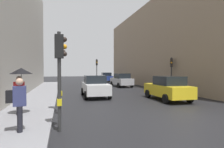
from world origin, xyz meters
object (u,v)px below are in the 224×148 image
object	(u,v)px
traffic_light_near_left	(60,63)
car_white_compact	(95,86)
traffic_light_far_median	(97,67)
pedestrian_with_grey_backpack	(18,101)
traffic_light_near_right	(60,60)
car_blue_van	(106,77)
car_silver_hatchback	(122,80)
traffic_light_mid_street	(171,68)
car_yellow_taxi	(168,88)
pedestrian_with_umbrella	(21,78)

from	to	relation	value
traffic_light_near_left	car_white_compact	xyz separation A→B (m)	(2.70, 8.13, -1.58)
traffic_light_far_median	pedestrian_with_grey_backpack	distance (m)	22.04
traffic_light_near_right	car_blue_van	world-z (taller)	traffic_light_near_right
traffic_light_near_left	traffic_light_far_median	world-z (taller)	traffic_light_far_median
traffic_light_far_median	car_silver_hatchback	distance (m)	5.41
traffic_light_mid_street	car_blue_van	distance (m)	17.90
car_silver_hatchback	car_white_compact	bearing A→B (deg)	-121.27
traffic_light_near_right	pedestrian_with_grey_backpack	world-z (taller)	traffic_light_near_right
car_blue_van	pedestrian_with_grey_backpack	distance (m)	28.77
car_yellow_taxi	pedestrian_with_umbrella	xyz separation A→B (m)	(-9.28, -2.70, 0.96)
car_white_compact	traffic_light_near_right	bearing A→B (deg)	-115.95
pedestrian_with_grey_backpack	car_yellow_taxi	bearing A→B (deg)	30.51
car_yellow_taxi	traffic_light_far_median	bearing A→B (deg)	98.35
traffic_light_near_left	car_blue_van	distance (m)	28.25
traffic_light_near_right	pedestrian_with_grey_backpack	size ratio (longest dim) A/B	2.20
traffic_light_near_right	car_silver_hatchback	bearing A→B (deg)	60.80
traffic_light_near_left	pedestrian_with_grey_backpack	world-z (taller)	traffic_light_near_left
traffic_light_far_median	car_blue_van	bearing A→B (deg)	64.37
car_yellow_taxi	car_silver_hatchback	bearing A→B (deg)	89.02
car_white_compact	car_silver_hatchback	size ratio (longest dim) A/B	0.98
traffic_light_far_median	pedestrian_with_grey_backpack	world-z (taller)	traffic_light_far_median
traffic_light_near_left	traffic_light_far_median	bearing A→B (deg)	75.94
traffic_light_near_left	car_white_compact	world-z (taller)	traffic_light_near_left
traffic_light_near_right	car_blue_van	distance (m)	25.83
pedestrian_with_umbrella	pedestrian_with_grey_backpack	bearing A→B (deg)	-80.47
traffic_light_mid_street	traffic_light_near_left	size ratio (longest dim) A/B	0.97
car_silver_hatchback	traffic_light_near_right	bearing A→B (deg)	-119.20
car_silver_hatchback	traffic_light_near_left	bearing A→B (deg)	-115.23
traffic_light_far_median	car_silver_hatchback	world-z (taller)	traffic_light_far_median
traffic_light_far_median	pedestrian_with_umbrella	bearing A→B (deg)	-110.67
car_blue_van	car_silver_hatchback	xyz separation A→B (m)	(-0.45, -10.60, 0.00)
car_blue_van	pedestrian_with_grey_backpack	world-z (taller)	pedestrian_with_grey_backpack
traffic_light_near_left	car_white_compact	distance (m)	8.71
car_blue_van	car_yellow_taxi	bearing A→B (deg)	-91.67
traffic_light_mid_street	pedestrian_with_umbrella	bearing A→B (deg)	-150.64
car_blue_van	pedestrian_with_umbrella	xyz separation A→B (m)	(-9.93, -24.63, 0.96)
car_silver_hatchback	traffic_light_far_median	bearing A→B (deg)	119.48
traffic_light_far_median	pedestrian_with_umbrella	distance (m)	19.76
pedestrian_with_grey_backpack	car_blue_van	bearing A→B (deg)	70.72
traffic_light_mid_street	car_yellow_taxi	bearing A→B (deg)	-126.01
traffic_light_near_right	car_silver_hatchback	xyz separation A→B (m)	(7.73, 13.83, -1.80)
traffic_light_far_median	car_blue_van	distance (m)	7.07
pedestrian_with_umbrella	traffic_light_mid_street	bearing A→B (deg)	29.36
car_white_compact	car_yellow_taxi	size ratio (longest dim) A/B	1.00
pedestrian_with_umbrella	traffic_light_far_median	bearing A→B (deg)	69.33
car_white_compact	pedestrian_with_grey_backpack	size ratio (longest dim) A/B	2.39
traffic_light_mid_street	car_silver_hatchback	size ratio (longest dim) A/B	0.80
traffic_light_near_left	car_blue_van	bearing A→B (deg)	73.16
car_yellow_taxi	car_blue_van	bearing A→B (deg)	88.33
traffic_light_far_median	car_silver_hatchback	size ratio (longest dim) A/B	0.91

